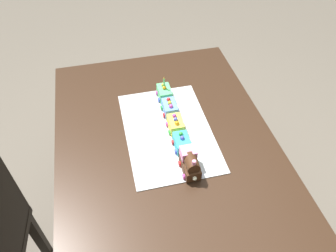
# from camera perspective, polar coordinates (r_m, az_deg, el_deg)

# --- Properties ---
(ground_plane) EXTENTS (8.00, 8.00, 0.00)m
(ground_plane) POSITION_cam_1_polar(r_m,az_deg,el_deg) (2.10, -0.24, -16.23)
(ground_plane) COLOR #6B6054
(dining_table) EXTENTS (1.40, 1.00, 0.74)m
(dining_table) POSITION_cam_1_polar(r_m,az_deg,el_deg) (1.57, -0.30, -5.40)
(dining_table) COLOR #382316
(dining_table) RESTS_ON ground
(cake_board) EXTENTS (0.60, 0.40, 0.00)m
(cake_board) POSITION_cam_1_polar(r_m,az_deg,el_deg) (1.53, 0.00, -0.83)
(cake_board) COLOR silver
(cake_board) RESTS_ON dining_table
(cake_locomotive) EXTENTS (0.14, 0.08, 0.12)m
(cake_locomotive) POSITION_cam_1_polar(r_m,az_deg,el_deg) (1.35, 3.91, -6.48)
(cake_locomotive) COLOR #472816
(cake_locomotive) RESTS_ON cake_board
(cake_car_hopper_turquoise) EXTENTS (0.10, 0.08, 0.07)m
(cake_car_hopper_turquoise) POSITION_cam_1_polar(r_m,az_deg,el_deg) (1.44, 2.47, -2.96)
(cake_car_hopper_turquoise) COLOR #38B7C6
(cake_car_hopper_turquoise) RESTS_ON cake_board
(cake_car_flatbed_lemon) EXTENTS (0.10, 0.08, 0.07)m
(cake_car_flatbed_lemon) POSITION_cam_1_polar(r_m,az_deg,el_deg) (1.52, 1.33, 0.31)
(cake_car_flatbed_lemon) COLOR #F4E04C
(cake_car_flatbed_lemon) RESTS_ON cake_board
(cake_car_caboose_sky_blue) EXTENTS (0.10, 0.08, 0.07)m
(cake_car_caboose_sky_blue) POSITION_cam_1_polar(r_m,az_deg,el_deg) (1.60, 0.30, 3.25)
(cake_car_caboose_sky_blue) COLOR #669EEA
(cake_car_caboose_sky_blue) RESTS_ON cake_board
(cake_car_gondola_mint_green) EXTENTS (0.10, 0.08, 0.07)m
(cake_car_gondola_mint_green) POSITION_cam_1_polar(r_m,az_deg,el_deg) (1.69, -0.64, 5.88)
(cake_car_gondola_mint_green) COLOR #59CC7A
(cake_car_gondola_mint_green) RESTS_ON cake_board
(birthday_candle) EXTENTS (0.01, 0.01, 0.06)m
(birthday_candle) POSITION_cam_1_polar(r_m,az_deg,el_deg) (1.65, -0.71, 7.87)
(birthday_candle) COLOR #66D872
(birthday_candle) RESTS_ON cake_car_gondola_mint_green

